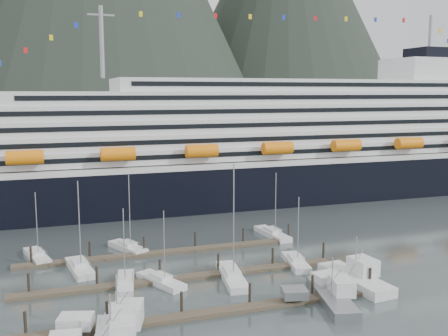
{
  "coord_description": "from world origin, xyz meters",
  "views": [
    {
      "loc": [
        -22.72,
        -68.52,
        27.3
      ],
      "look_at": [
        7.99,
        22.0,
        13.29
      ],
      "focal_mm": 42.0,
      "sensor_mm": 36.0,
      "label": 1
    }
  ],
  "objects": [
    {
      "name": "sailboat_d",
      "position": [
        1.95,
        0.57,
        0.45
      ],
      "size": [
        4.43,
        12.09,
        17.81
      ],
      "rotation": [
        0.0,
        0.0,
        1.43
      ],
      "color": "#BCBCBC",
      "rests_on": "ground"
    },
    {
      "name": "trawler_b",
      "position": [
        -16.32,
        -11.94,
        0.98
      ],
      "size": [
        10.34,
        12.87,
        7.99
      ],
      "rotation": [
        0.0,
        0.0,
        1.28
      ],
      "color": "#BCBCBC",
      "rests_on": "ground"
    },
    {
      "name": "sailboat_a",
      "position": [
        -18.87,
        11.58,
        0.44
      ],
      "size": [
        4.11,
        9.93,
        14.69
      ],
      "rotation": [
        0.0,
        0.0,
        1.71
      ],
      "color": "#BCBCBC",
      "rests_on": "ground"
    },
    {
      "name": "dock_far",
      "position": [
        -4.93,
        16.05,
        0.31
      ],
      "size": [
        48.18,
        2.28,
        3.2
      ],
      "color": "#41372A",
      "rests_on": "ground"
    },
    {
      "name": "trawler_c",
      "position": [
        11.39,
        -11.29,
        0.86
      ],
      "size": [
        9.77,
        13.5,
        6.66
      ],
      "rotation": [
        0.0,
        0.0,
        1.35
      ],
      "color": "gray",
      "rests_on": "ground"
    },
    {
      "name": "dock_near",
      "position": [
        -4.93,
        -9.95,
        0.31
      ],
      "size": [
        48.18,
        2.28,
        3.2
      ],
      "color": "#41372A",
      "rests_on": "ground"
    },
    {
      "name": "sailboat_f",
      "position": [
        -10.34,
        19.99,
        0.43
      ],
      "size": [
        6.02,
        9.22,
        13.78
      ],
      "rotation": [
        0.0,
        0.0,
        1.99
      ],
      "color": "#BCBCBC",
      "rests_on": "ground"
    },
    {
      "name": "sailboat_e",
      "position": [
        -25.18,
        19.99,
        0.4
      ],
      "size": [
        4.65,
        9.65,
        11.72
      ],
      "rotation": [
        0.0,
        0.0,
        1.82
      ],
      "color": "#BCBCBC",
      "rests_on": "ground"
    },
    {
      "name": "dock_mid",
      "position": [
        -4.93,
        3.05,
        0.31
      ],
      "size": [
        48.18,
        2.28,
        3.2
      ],
      "color": "#41372A",
      "rests_on": "ground"
    },
    {
      "name": "sailboat_b",
      "position": [
        -13.15,
        3.21,
        0.4
      ],
      "size": [
        3.84,
        9.28,
        11.79
      ],
      "rotation": [
        0.0,
        0.0,
        1.4
      ],
      "color": "#BCBCBC",
      "rests_on": "ground"
    },
    {
      "name": "trawler_d",
      "position": [
        17.85,
        -6.83,
        0.96
      ],
      "size": [
        9.88,
        13.31,
        7.77
      ],
      "rotation": [
        0.0,
        0.0,
        1.67
      ],
      "color": "#BCBCBC",
      "rests_on": "ground"
    },
    {
      "name": "ground",
      "position": [
        0.0,
        0.0,
        0.0
      ],
      "size": [
        1600.0,
        1600.0,
        0.0
      ],
      "primitive_type": "plane",
      "color": "#475253",
      "rests_on": "ground"
    },
    {
      "name": "cruise_ship",
      "position": [
        30.03,
        54.94,
        12.04
      ],
      "size": [
        210.0,
        30.4,
        50.3
      ],
      "color": "black",
      "rests_on": "ground"
    },
    {
      "name": "sailboat_h",
      "position": [
        13.74,
        3.43,
        0.41
      ],
      "size": [
        4.22,
        9.28,
        11.64
      ],
      "rotation": [
        0.0,
        0.0,
        1.38
      ],
      "color": "#BCBCBC",
      "rests_on": "ground"
    },
    {
      "name": "sailboat_c",
      "position": [
        -8.23,
        2.2,
        0.4
      ],
      "size": [
        5.93,
        9.21,
        11.31
      ],
      "rotation": [
        0.0,
        0.0,
        1.99
      ],
      "color": "#BCBCBC",
      "rests_on": "ground"
    },
    {
      "name": "sailboat_g",
      "position": [
        17.04,
        19.99,
        0.41
      ],
      "size": [
        3.57,
        10.67,
        12.83
      ],
      "rotation": [
        0.0,
        0.0,
        1.67
      ],
      "color": "#BCBCBC",
      "rests_on": "ground"
    }
  ]
}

